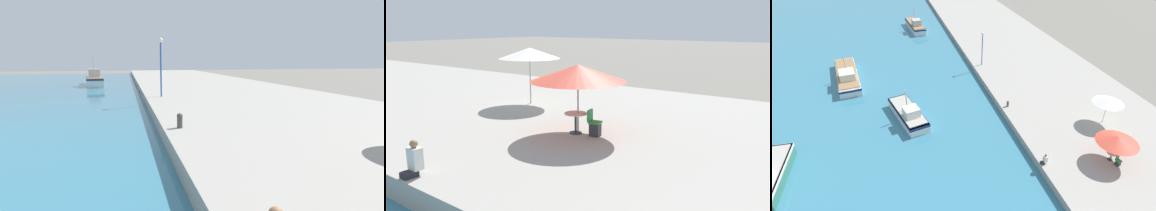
{
  "view_description": "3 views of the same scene",
  "coord_description": "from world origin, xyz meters",
  "views": [
    {
      "loc": [
        -1.54,
        5.12,
        3.7
      ],
      "look_at": [
        1.5,
        18.66,
        1.51
      ],
      "focal_mm": 28.0,
      "sensor_mm": 36.0,
      "label": 1
    },
    {
      "loc": [
        -4.27,
        -0.07,
        4.5
      ],
      "look_at": [
        5.99,
        7.62,
        1.71
      ],
      "focal_mm": 35.0,
      "sensor_mm": 36.0,
      "label": 2
    },
    {
      "loc": [
        -10.56,
        -7.44,
        17.81
      ],
      "look_at": [
        -4.0,
        18.0,
        1.31
      ],
      "focal_mm": 28.0,
      "sensor_mm": 36.0,
      "label": 3
    }
  ],
  "objects": [
    {
      "name": "quay_promenade",
      "position": [
        8.0,
        37.0,
        0.36
      ],
      "size": [
        16.0,
        90.0,
        0.71
      ],
      "color": "#A39E93",
      "rests_on": "ground_plane"
    },
    {
      "name": "fishing_boat_distant",
      "position": [
        -5.63,
        48.17,
        0.83
      ],
      "size": [
        3.07,
        8.57,
        3.99
      ],
      "rotation": [
        0.0,
        0.0,
        0.12
      ],
      "color": "silver",
      "rests_on": "water_basin"
    },
    {
      "name": "mooring_bollard",
      "position": [
        0.73,
        17.63,
        1.06
      ],
      "size": [
        0.26,
        0.26,
        0.65
      ],
      "color": "#4C4742",
      "rests_on": "quay_promenade"
    },
    {
      "name": "lamppost",
      "position": [
        1.24,
        28.59,
        3.81
      ],
      "size": [
        0.36,
        0.36,
        4.56
      ],
      "color": "#28519E",
      "rests_on": "quay_promenade"
    }
  ]
}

